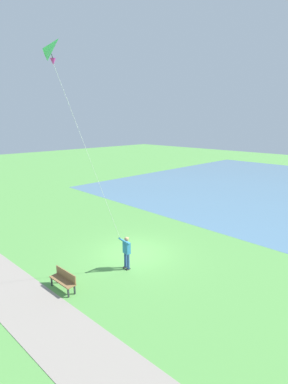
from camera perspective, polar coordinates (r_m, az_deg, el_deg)
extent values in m
plane|color=#569947|center=(16.71, -1.83, -12.22)|extent=(120.00, 120.00, 0.00)
cube|color=gray|center=(12.27, -18.69, -23.68)|extent=(4.36, 32.09, 0.02)
cube|color=#232328|center=(15.08, -3.23, -15.18)|extent=(0.25, 0.13, 0.06)
cylinder|color=#2D4C8E|center=(14.89, -3.19, -13.74)|extent=(0.14, 0.14, 0.82)
cube|color=#232328|center=(15.25, -3.80, -14.83)|extent=(0.25, 0.13, 0.06)
cylinder|color=#2D4C8E|center=(15.06, -3.76, -13.41)|extent=(0.14, 0.14, 0.82)
cube|color=teal|center=(14.66, -3.52, -11.11)|extent=(0.25, 0.42, 0.60)
sphere|color=tan|center=(14.48, -3.54, -9.46)|extent=(0.22, 0.22, 0.22)
ellipsoid|color=tan|center=(14.47, -3.50, -9.30)|extent=(0.24, 0.24, 0.13)
cylinder|color=teal|center=(14.30, -4.04, -9.82)|extent=(0.52, 0.38, 0.43)
cylinder|color=teal|center=(14.43, -4.47, -9.60)|extent=(0.54, 0.31, 0.43)
sphere|color=tan|center=(14.22, -4.79, -9.39)|extent=(0.10, 0.10, 0.10)
pyramid|color=green|center=(11.94, -16.62, 25.67)|extent=(1.21, 1.52, 0.63)
cone|color=#E02D9E|center=(11.87, -17.83, 23.70)|extent=(0.27, 0.27, 0.22)
cylinder|color=black|center=(11.89, -17.87, 24.22)|extent=(0.72, 1.18, 0.02)
cylinder|color=silver|center=(12.44, -10.47, 5.54)|extent=(2.84, 0.22, 7.71)
cube|color=olive|center=(13.77, -16.08, -16.78)|extent=(0.53, 1.52, 0.05)
cube|color=olive|center=(13.74, -15.45, -15.72)|extent=(0.13, 1.50, 0.40)
cube|color=#2D2D33|center=(13.32, -14.99, -18.96)|extent=(0.06, 0.06, 0.45)
cube|color=#2D2D33|center=(13.46, -13.79, -18.49)|extent=(0.06, 0.06, 0.45)
cube|color=#2D2D33|center=(14.32, -18.08, -16.70)|extent=(0.06, 0.06, 0.45)
cube|color=#2D2D33|center=(14.45, -16.95, -16.31)|extent=(0.06, 0.06, 0.45)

